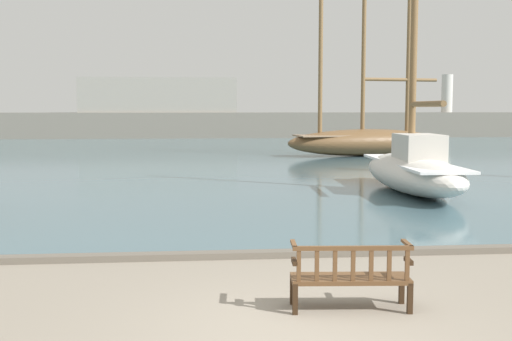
{
  "coord_description": "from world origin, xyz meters",
  "views": [
    {
      "loc": [
        -1.29,
        -7.63,
        2.73
      ],
      "look_at": [
        0.4,
        10.0,
        1.0
      ],
      "focal_mm": 45.0,
      "sensor_mm": 36.0,
      "label": 1
    }
  ],
  "objects": [
    {
      "name": "far_breakwater",
      "position": [
        -0.75,
        49.57,
        1.76
      ],
      "size": [
        55.53,
        2.4,
        5.78
      ],
      "color": "slate",
      "rests_on": "ground"
    },
    {
      "name": "park_bench",
      "position": [
        0.8,
        0.7,
        0.47
      ],
      "size": [
        1.63,
        0.64,
        0.92
      ],
      "color": "#322113",
      "rests_on": "ground"
    },
    {
      "name": "quay_edge_kerb",
      "position": [
        0.0,
        3.85,
        0.06
      ],
      "size": [
        40.0,
        0.3,
        0.12
      ],
      "primitive_type": "cube",
      "color": "#675F54",
      "rests_on": "ground"
    },
    {
      "name": "sailboat_outer_starboard",
      "position": [
        8.19,
        27.21,
        1.12
      ],
      "size": [
        9.44,
        3.97,
        13.48
      ],
      "color": "brown",
      "rests_on": "harbor_water"
    },
    {
      "name": "ground_plane",
      "position": [
        0.0,
        0.0,
        0.0
      ],
      "size": [
        160.0,
        160.0,
        0.0
      ],
      "primitive_type": "plane",
      "color": "gray"
    },
    {
      "name": "sailboat_centre_channel",
      "position": [
        5.55,
        11.86,
        0.83
      ],
      "size": [
        2.45,
        7.61,
        8.35
      ],
      "color": "silver",
      "rests_on": "harbor_water"
    },
    {
      "name": "harbor_water",
      "position": [
        0.0,
        44.0,
        0.04
      ],
      "size": [
        100.0,
        80.0,
        0.08
      ],
      "primitive_type": "cube",
      "color": "#476670",
      "rests_on": "ground"
    }
  ]
}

